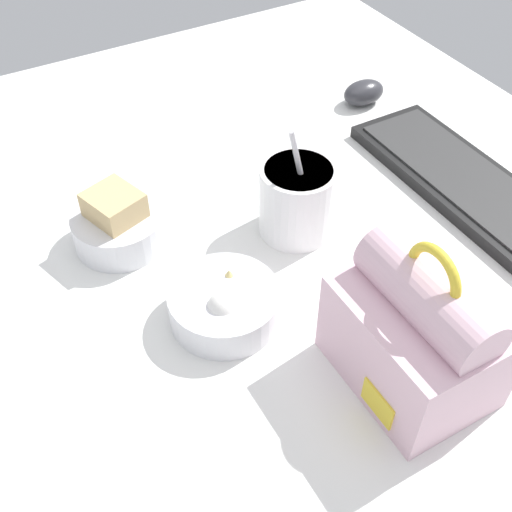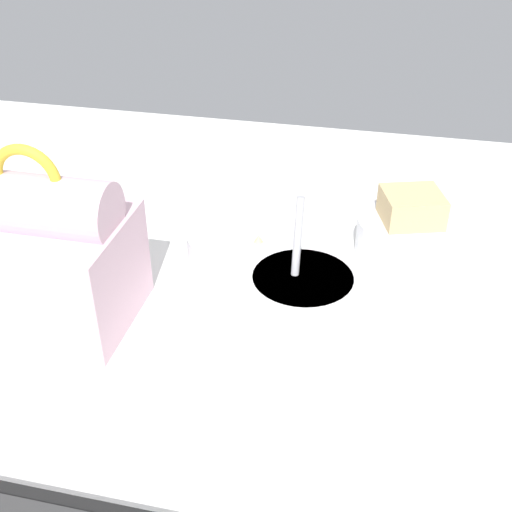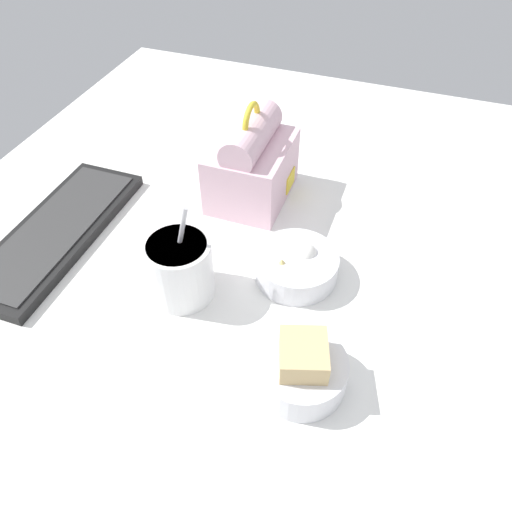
# 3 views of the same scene
# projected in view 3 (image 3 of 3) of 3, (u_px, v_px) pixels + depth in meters

# --- Properties ---
(desk_surface) EXTENTS (1.40, 1.10, 0.02)m
(desk_surface) POSITION_uv_depth(u_px,v_px,m) (229.00, 262.00, 0.83)
(desk_surface) COLOR white
(desk_surface) RESTS_ON ground
(keyboard) EXTENTS (0.36, 0.13, 0.02)m
(keyboard) POSITION_uv_depth(u_px,v_px,m) (56.00, 232.00, 0.86)
(keyboard) COLOR black
(keyboard) RESTS_ON desk_surface
(lunch_bag) EXTENTS (0.17, 0.13, 0.19)m
(lunch_bag) POSITION_uv_depth(u_px,v_px,m) (252.00, 164.00, 0.89)
(lunch_bag) COLOR beige
(lunch_bag) RESTS_ON desk_surface
(soup_cup) EXTENTS (0.10, 0.10, 0.17)m
(soup_cup) POSITION_uv_depth(u_px,v_px,m) (180.00, 268.00, 0.74)
(soup_cup) COLOR white
(soup_cup) RESTS_ON desk_surface
(bento_bowl_sandwich) EXTENTS (0.12, 0.12, 0.08)m
(bento_bowl_sandwich) POSITION_uv_depth(u_px,v_px,m) (302.00, 369.00, 0.64)
(bento_bowl_sandwich) COLOR silver
(bento_bowl_sandwich) RESTS_ON desk_surface
(bento_bowl_snacks) EXTENTS (0.13, 0.13, 0.06)m
(bento_bowl_snacks) POSITION_uv_depth(u_px,v_px,m) (295.00, 267.00, 0.78)
(bento_bowl_snacks) COLOR silver
(bento_bowl_snacks) RESTS_ON desk_surface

